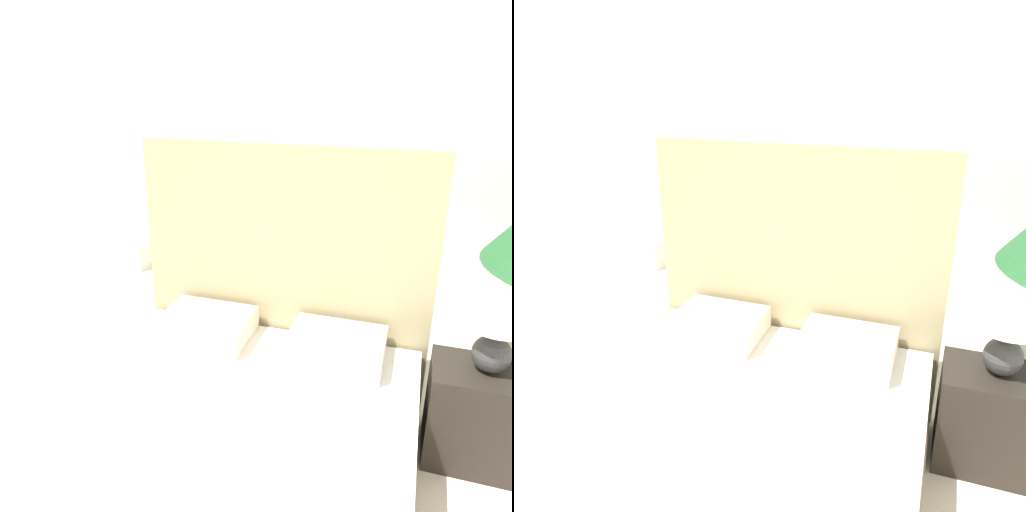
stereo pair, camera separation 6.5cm
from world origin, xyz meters
TOP-DOWN VIEW (x-y plane):
  - wall_back at (0.00, 3.90)m, footprint 10.00×0.06m
  - bed at (0.27, 1.35)m, footprint 1.69×2.18m
  - armchair_near_window_left at (-0.86, 3.18)m, footprint 0.61×0.62m
  - armchair_near_window_right at (0.15, 3.18)m, footprint 0.62×0.63m
  - nightstand at (1.39, 2.07)m, footprint 0.52×0.37m
  - table_lamp at (1.39, 2.08)m, footprint 0.32×0.32m

SIDE VIEW (x-z plane):
  - nightstand at x=1.39m, z-range 0.00..0.54m
  - armchair_near_window_left at x=-0.86m, z-range -0.13..0.67m
  - armchair_near_window_right at x=0.15m, z-range -0.13..0.67m
  - bed at x=0.27m, z-range -0.49..1.06m
  - table_lamp at x=1.39m, z-range 0.60..1.04m
  - wall_back at x=0.00m, z-range 0.00..2.90m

